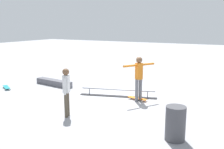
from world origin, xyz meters
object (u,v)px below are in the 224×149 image
bystander_white_shirt (66,90)px  skater_main (139,76)px  skateboard_main (137,98)px  trash_bin (175,123)px  grind_rail (118,93)px  skate_ledge (54,83)px  loose_skateboard_teal (6,87)px

bystander_white_shirt → skater_main: bearing=132.4°
skater_main → skateboard_main: (0.09, -0.12, -0.93)m
bystander_white_shirt → trash_bin: 3.51m
grind_rail → skater_main: skater_main is taller
grind_rail → skate_ledge: grind_rail is taller
grind_rail → skateboard_main: grind_rail is taller
skate_ledge → grind_rail: bearing=176.3°
skate_ledge → trash_bin: size_ratio=2.34×
skate_ledge → bystander_white_shirt: bearing=136.2°
skater_main → bystander_white_shirt: skater_main is taller
skate_ledge → bystander_white_shirt: bystander_white_shirt is taller
loose_skateboard_teal → trash_bin: trash_bin is taller
loose_skateboard_teal → skate_ledge: bearing=-104.5°
grind_rail → skate_ledge: (3.57, -0.23, 0.01)m
skate_ledge → skateboard_main: skate_ledge is taller
skateboard_main → bystander_white_shirt: bystander_white_shirt is taller
bystander_white_shirt → trash_bin: bearing=69.5°
loose_skateboard_teal → skateboard_main: bearing=-138.9°
skate_ledge → loose_skateboard_teal: skate_ledge is taller
skate_ledge → skater_main: size_ratio=1.21×
trash_bin → skate_ledge: bearing=-25.1°
skate_ledge → skater_main: skater_main is taller
grind_rail → trash_bin: bearing=120.7°
skater_main → bystander_white_shirt: size_ratio=1.10×
skater_main → loose_skateboard_teal: skater_main is taller
skateboard_main → bystander_white_shirt: bearing=74.1°
skate_ledge → trash_bin: (-6.68, 3.12, 0.31)m
grind_rail → skateboard_main: bearing=156.6°
skater_main → grind_rail: bearing=-71.7°
bystander_white_shirt → loose_skateboard_teal: size_ratio=1.97×
grind_rail → trash_bin: trash_bin is taller
grind_rail → skate_ledge: size_ratio=1.49×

